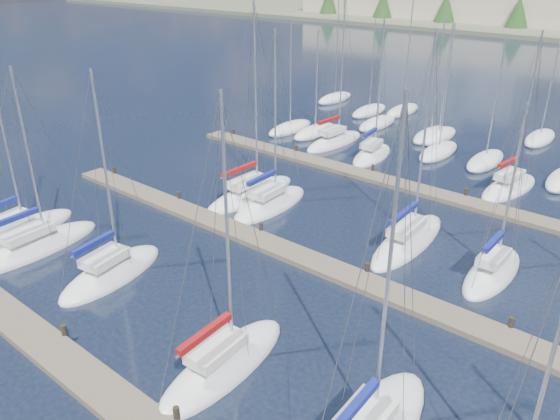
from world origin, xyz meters
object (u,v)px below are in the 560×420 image
Objects in this scene: sailboat_k at (408,241)px; sailboat_n at (334,141)px; sailboat_d at (223,365)px; sailboat_o at (372,155)px; sailboat_i at (251,194)px; sailboat_l at (492,272)px; sailboat_c at (112,273)px; sailboat_j at (270,204)px; sailboat_p at (509,188)px; sailboat_a at (15,234)px; sailboat_b at (36,247)px.

sailboat_k is 20.39m from sailboat_n.
sailboat_d is 1.03× the size of sailboat_o.
sailboat_n is (-2.39, 14.64, 0.01)m from sailboat_i.
sailboat_n is (-4.87, 1.15, 0.00)m from sailboat_o.
sailboat_l is 21.63m from sailboat_c.
sailboat_c is (-0.97, -26.84, -0.02)m from sailboat_o.
sailboat_j is 1.04× the size of sailboat_p.
sailboat_l is at bearing 21.73° from sailboat_a.
sailboat_o is 13.71m from sailboat_i.
sailboat_d is 0.88× the size of sailboat_i.
sailboat_p is (2.76, 28.49, 0.00)m from sailboat_d.
sailboat_c is (8.83, 1.19, 0.00)m from sailboat_a.
sailboat_j is at bearing -10.32° from sailboat_i.
sailboat_p is (13.09, 27.08, 0.01)m from sailboat_c.
sailboat_b is at bearing -119.77° from sailboat_j.
sailboat_n is at bearing 99.51° from sailboat_i.
sailboat_d reaches higher than sailboat_b.
sailboat_c is 6.31m from sailboat_b.
sailboat_i is at bearing 54.54° from sailboat_a.
sailboat_b is at bearing -92.09° from sailboat_n.
sailboat_n is (-4.70, 15.07, 0.02)m from sailboat_j.
sailboat_o is (-10.17, 12.62, 0.01)m from sailboat_k.
sailboat_i is (-1.51, 13.36, 0.01)m from sailboat_c.
sailboat_i is at bearing -129.26° from sailboat_p.
sailboat_l is 0.82× the size of sailboat_d.
sailboat_o is 12.12m from sailboat_p.
sailboat_a is 1.00× the size of sailboat_o.
sailboat_j is (9.63, 14.12, 0.00)m from sailboat_a.
sailboat_a is 0.92× the size of sailboat_k.
sailboat_p is at bearing 45.70° from sailboat_j.
sailboat_j is at bearing -123.44° from sailboat_p.
sailboat_k is at bearing 28.90° from sailboat_a.
sailboat_l is 27.33m from sailboat_b.
sailboat_j reaches higher than sailboat_b.
sailboat_o reaches higher than sailboat_b.
sailboat_i is 1.17× the size of sailboat_p.
sailboat_j is 1.07× the size of sailboat_c.
sailboat_c is 13.44m from sailboat_i.
sailboat_a is 0.87× the size of sailboat_n.
sailboat_a is at bearing -116.45° from sailboat_i.
sailboat_l is 0.85× the size of sailboat_o.
sailboat_o reaches higher than sailboat_c.
sailboat_j is at bearing -177.08° from sailboat_l.
sailboat_j is 12.95m from sailboat_c.
sailboat_j is 15.86m from sailboat_l.
sailboat_p reaches higher than sailboat_a.
sailboat_c is (-11.14, -14.22, -0.01)m from sailboat_k.
sailboat_c reaches higher than sailboat_b.
sailboat_a is 29.70m from sailboat_o.
sailboat_l is 16.47m from sailboat_d.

